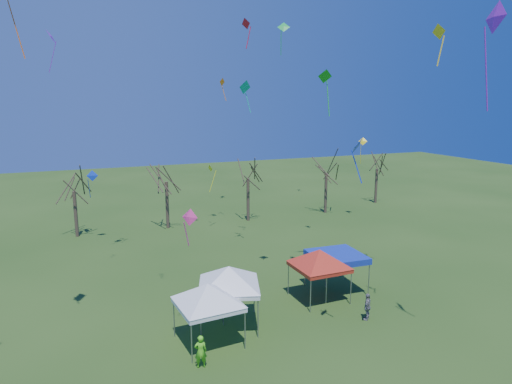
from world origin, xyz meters
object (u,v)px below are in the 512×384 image
tent_white_mid (229,270)px  tent_blue (337,257)px  tree_4 (327,159)px  tree_2 (166,165)px  tent_red (320,253)px  person_grey (367,307)px  tree_3 (248,163)px  tent_white_west (208,288)px  tree_1 (73,175)px  person_green (201,351)px  tree_5 (378,157)px

tent_white_mid → tent_blue: size_ratio=1.27×
tree_4 → tent_white_mid: tree_4 is taller
tree_2 → tent_blue: (7.18, -19.46, -3.94)m
tent_red → person_grey: tent_red is taller
tree_3 → tent_white_west: (-10.88, -22.36, -3.04)m
tree_1 → person_green: tree_1 is taller
tent_blue → tree_5: bearing=48.2°
tree_3 → tent_red: tree_3 is taller
tree_5 → tree_3: bearing=-173.5°
tent_white_mid → tree_1: bearing=109.3°
tent_white_mid → person_grey: tent_white_mid is taller
person_green → tent_red: bearing=-145.4°
tree_3 → tree_5: (17.69, 2.02, -0.35)m
tent_white_west → tent_blue: tent_white_west is taller
tree_5 → tent_red: tree_5 is taller
tree_2 → tree_3: bearing=-2.3°
tree_5 → tent_white_mid: bearing=-139.6°
tent_white_mid → person_green: 4.92m
tree_4 → tent_blue: tree_4 is taller
tent_red → tree_3: bearing=81.6°
tree_2 → tree_4: size_ratio=1.04×
tent_red → tent_blue: bearing=22.9°
tent_white_west → tree_3: bearing=64.1°
tent_red → tent_blue: (1.71, 0.72, -0.72)m
tree_1 → tent_blue: bearing=-51.7°
tent_red → person_green: 10.26m
tent_red → tree_5: bearing=46.7°
tree_1 → tent_blue: tree_1 is taller
tree_2 → person_grey: size_ratio=5.14×
tent_white_mid → tent_red: 6.44m
tree_2 → tent_white_west: tree_2 is taller
tent_blue → person_green: size_ratio=2.11×
person_green → tent_white_west: bearing=-108.3°
tent_white_mid → tent_red: (6.34, 1.10, -0.16)m
tree_2 → tent_white_west: bearing=-96.2°
tree_3 → tent_red: bearing=-98.4°
person_grey → person_green: bearing=-33.2°
tree_5 → tent_white_mid: (-26.96, -22.96, -2.50)m
tree_2 → person_green: size_ratio=5.06×
tree_4 → tent_white_west: 30.25m
tent_red → tree_4: bearing=58.3°
tree_2 → tent_white_mid: 21.51m
tree_1 → tent_red: (13.87, -20.45, -2.72)m
tent_red → person_green: tent_red is taller
tree_1 → tent_white_west: size_ratio=1.77×
tree_4 → person_grey: size_ratio=4.95×
tent_blue → person_green: (-10.64, -5.23, -1.55)m
tree_4 → tent_white_mid: bearing=-131.7°
tent_white_mid → tent_blue: (8.05, 1.82, -0.88)m
tent_white_west → person_grey: tent_white_west is taller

